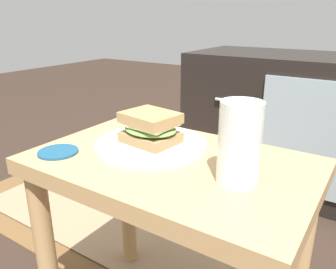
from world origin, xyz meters
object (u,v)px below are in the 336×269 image
coaster (58,152)px  tv_cabinet (302,124)px  beer_glass (239,144)px  sandwich_front (150,128)px  plate (151,144)px

coaster → tv_cabinet: bearing=75.4°
tv_cabinet → beer_glass: bearing=-84.9°
sandwich_front → coaster: bearing=-135.2°
tv_cabinet → sandwich_front: 0.95m
beer_glass → tv_cabinet: bearing=95.1°
beer_glass → coaster: 0.38m
plate → beer_glass: 0.24m
coaster → beer_glass: bearing=13.0°
plate → coaster: (-0.14, -0.14, -0.00)m
plate → sandwich_front: size_ratio=1.85×
tv_cabinet → sandwich_front: bearing=-98.4°
plate → sandwich_front: 0.04m
tv_cabinet → coaster: 1.10m
beer_glass → plate: bearing=166.3°
tv_cabinet → sandwich_front: tv_cabinet is taller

